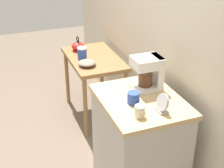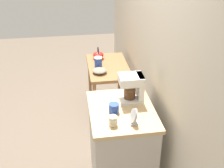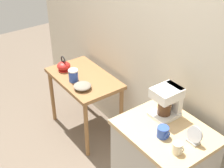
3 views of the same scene
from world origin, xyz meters
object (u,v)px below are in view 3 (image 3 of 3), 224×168
object	(u,v)px
bowl_stoneware	(82,86)
coffee_maker	(168,100)
table_clock	(194,136)
mug_small_cream	(178,148)
teakettle	(64,66)
canister_enamel	(73,75)
mug_blue	(163,132)

from	to	relation	value
bowl_stoneware	coffee_maker	xyz separation A→B (m)	(0.98, 0.20, 0.30)
bowl_stoneware	table_clock	size ratio (longest dim) A/B	1.33
mug_small_cream	table_clock	bearing A→B (deg)	91.27
mug_small_cream	table_clock	size ratio (longest dim) A/B	0.61
teakettle	bowl_stoneware	bearing A→B (deg)	-4.18
bowl_stoneware	table_clock	xyz separation A→B (m)	(1.33, 0.13, 0.21)
bowl_stoneware	mug_small_cream	xyz separation A→B (m)	(1.33, -0.04, 0.20)
mug_small_cream	teakettle	bearing A→B (deg)	177.73
canister_enamel	table_clock	world-z (taller)	table_clock
coffee_maker	table_clock	bearing A→B (deg)	-11.71
table_clock	bowl_stoneware	bearing A→B (deg)	-174.29
teakettle	canister_enamel	world-z (taller)	teakettle
canister_enamel	mug_small_cream	size ratio (longest dim) A/B	1.62
teakettle	coffee_maker	world-z (taller)	coffee_maker
teakettle	mug_small_cream	distance (m)	1.78
table_clock	mug_small_cream	bearing A→B (deg)	-88.73
coffee_maker	mug_small_cream	distance (m)	0.44
teakettle	mug_blue	bearing A→B (deg)	-1.25
mug_small_cream	table_clock	distance (m)	0.17
canister_enamel	table_clock	distance (m)	1.53
mug_blue	bowl_stoneware	bearing A→B (deg)	179.89
bowl_stoneware	canister_enamel	xyz separation A→B (m)	(-0.18, 0.00, 0.04)
table_clock	teakettle	bearing A→B (deg)	-176.77
mug_blue	mug_small_cream	bearing A→B (deg)	-11.15
coffee_maker	table_clock	xyz separation A→B (m)	(0.35, -0.07, -0.08)
coffee_maker	mug_small_cream	world-z (taller)	coffee_maker
teakettle	coffee_maker	distance (m)	1.46
canister_enamel	mug_small_cream	distance (m)	1.52
canister_enamel	coffee_maker	bearing A→B (deg)	9.81
mug_small_cream	coffee_maker	bearing A→B (deg)	145.47
canister_enamel	coffee_maker	size ratio (longest dim) A/B	0.52
mug_small_cream	table_clock	world-z (taller)	table_clock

